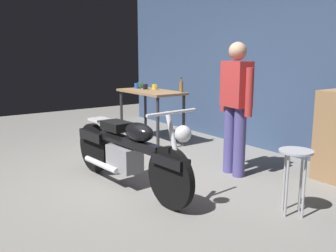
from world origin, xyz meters
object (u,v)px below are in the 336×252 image
mug_green_speckled (140,85)px  bottle (181,86)px  motorcycle (127,150)px  person_standing (236,103)px  mug_black_matte (145,87)px  mug_blue_enamel (137,86)px  mug_yellow_tall (155,87)px  storage_bin (109,136)px  shop_stool (295,165)px

mug_green_speckled → bottle: bearing=6.4°
motorcycle → bottle: bottle is taller
motorcycle → person_standing: person_standing is taller
person_standing → mug_green_speckled: person_standing is taller
mug_black_matte → bottle: size_ratio=0.49×
mug_black_matte → mug_blue_enamel: bearing=-169.2°
mug_green_speckled → mug_black_matte: (0.30, -0.07, -0.00)m
mug_blue_enamel → mug_yellow_tall: mug_blue_enamel is taller
bottle → mug_blue_enamel: bearing=-166.7°
storage_bin → mug_blue_enamel: (-0.32, 0.75, 0.78)m
mug_green_speckled → bottle: size_ratio=0.51×
storage_bin → mug_green_speckled: bearing=114.0°
person_standing → mug_blue_enamel: 2.59m
motorcycle → bottle: bearing=121.0°
motorcycle → mug_yellow_tall: 2.55m
motorcycle → mug_yellow_tall: motorcycle is taller
mug_green_speckled → person_standing: bearing=-5.2°
mug_black_matte → bottle: bearing=14.0°
mug_yellow_tall → mug_green_speckled: size_ratio=0.98×
shop_stool → mug_blue_enamel: bearing=171.8°
shop_stool → bottle: bottle is taller
storage_bin → mug_green_speckled: mug_green_speckled is taller
mug_black_matte → bottle: (0.78, 0.20, 0.05)m
motorcycle → mug_black_matte: size_ratio=18.45×
storage_bin → person_standing: bearing=15.4°
storage_bin → mug_yellow_tall: 1.20m
mug_yellow_tall → mug_black_matte: mug_black_matte is taller
motorcycle → shop_stool: size_ratio=3.42×
bottle → motorcycle: bearing=-54.9°
motorcycle → mug_black_matte: (-1.99, 1.52, 0.50)m
mug_blue_enamel → mug_yellow_tall: bearing=26.8°
shop_stool → bottle: bearing=164.2°
mug_blue_enamel → bottle: 1.04m
person_standing → mug_yellow_tall: (-2.25, 0.29, 0.02)m
shop_stool → bottle: size_ratio=2.66×
person_standing → mug_yellow_tall: size_ratio=13.84×
mug_blue_enamel → mug_green_speckled: bearing=121.3°
motorcycle → mug_black_matte: motorcycle is taller
person_standing → shop_stool: person_standing is taller
mug_black_matte → mug_green_speckled: bearing=166.0°
mug_yellow_tall → shop_stool: bearing=-11.6°
person_standing → mug_black_matte: 2.36m
mug_yellow_tall → mug_black_matte: size_ratio=1.02×
storage_bin → mug_black_matte: bearing=96.6°
person_standing → storage_bin: size_ratio=3.80×
shop_stool → storage_bin: bearing=-176.5°
storage_bin → mug_blue_enamel: 1.13m
mug_yellow_tall → mug_black_matte: bearing=-130.6°
mug_blue_enamel → mug_black_matte: size_ratio=1.00×
shop_stool → motorcycle: bearing=-149.0°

